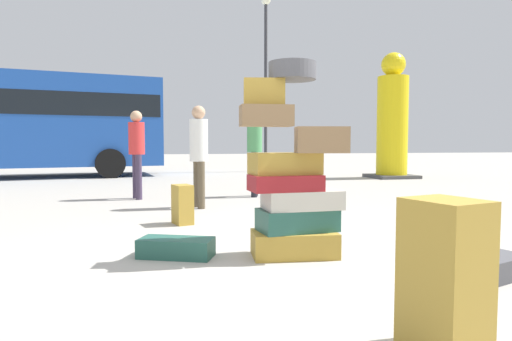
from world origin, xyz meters
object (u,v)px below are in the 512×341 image
Objects in this scene: suitcase_charcoal_upright_blue at (480,268)px; person_tourist_with_camera at (137,146)px; suitcase_charcoal_behind_tower at (448,225)px; suitcase_tower at (293,181)px; suitcase_teal_right_side at (176,248)px; suitcase_tan_foreground_near at (445,277)px; person_bearded_onlooker at (255,144)px; person_passerby_in_red at (199,148)px; parked_bus at (2,118)px; suitcase_tan_left_side at (183,204)px; lamp_post at (266,58)px; yellow_dummy_statue at (392,123)px.

person_tourist_with_camera is (-2.87, 5.62, 0.92)m from suitcase_charcoal_upright_blue.
suitcase_tower is at bearing -176.96° from suitcase_charcoal_behind_tower.
suitcase_teal_right_side is at bearing -10.22° from person_tourist_with_camera.
suitcase_tower is at bearing 123.30° from suitcase_charcoal_upright_blue.
suitcase_teal_right_side is 2.58m from suitcase_charcoal_upright_blue.
suitcase_tan_foreground_near is 0.44× the size of person_bearded_onlooker.
person_passerby_in_red reaches higher than suitcase_teal_right_side.
person_bearded_onlooker is 1.76m from person_passerby_in_red.
person_tourist_with_camera is at bearing 109.44° from suitcase_tower.
suitcase_charcoal_upright_blue is 4.69m from person_passerby_in_red.
suitcase_teal_right_side is at bearing -74.96° from parked_bus.
person_tourist_with_camera is (-0.71, 2.79, 0.75)m from suitcase_tan_left_side.
suitcase_charcoal_upright_blue is 0.47× the size of person_tourist_with_camera.
person_bearded_onlooker reaches higher than suitcase_tan_foreground_near.
suitcase_charcoal_upright_blue is at bearing 9.53° from person_tourist_with_camera.
person_bearded_onlooker is at bearing -105.43° from lamp_post.
parked_bus is (-11.67, 2.49, 0.14)m from yellow_dummy_statue.
person_tourist_with_camera is at bearing -76.55° from person_bearded_onlooker.
suitcase_tan_foreground_near is 0.20× the size of yellow_dummy_statue.
yellow_dummy_statue is 0.40× the size of parked_bus.
suitcase_tan_left_side is 0.29× the size of person_bearded_onlooker.
suitcase_teal_right_side is at bearing -130.43° from yellow_dummy_statue.
lamp_post reaches higher than yellow_dummy_statue.
parked_bus reaches higher than suitcase_charcoal_upright_blue.
person_bearded_onlooker is at bearing 82.13° from suitcase_tower.
suitcase_tan_foreground_near reaches higher than suitcase_charcoal_upright_blue.
person_bearded_onlooker is at bearing 71.55° from suitcase_tan_foreground_near.
person_passerby_in_red is 9.20m from parked_bus.
person_passerby_in_red reaches higher than suitcase_tan_left_side.
person_bearded_onlooker is at bearing -53.07° from parked_bus.
yellow_dummy_statue is (5.14, 3.69, 0.64)m from person_bearded_onlooker.
lamp_post reaches higher than suitcase_charcoal_behind_tower.
suitcase_charcoal_upright_blue is (2.30, -1.17, -0.00)m from suitcase_teal_right_side.
yellow_dummy_statue reaches higher than person_bearded_onlooker.
suitcase_teal_right_side is 4.58m from person_tourist_with_camera.
suitcase_tan_left_side is 10.27m from parked_bus.
person_bearded_onlooker is 8.38m from lamp_post.
person_bearded_onlooker is (-0.61, 5.50, 0.97)m from suitcase_charcoal_upright_blue.
suitcase_tan_foreground_near is 6.55m from person_bearded_onlooker.
suitcase_charcoal_upright_blue is at bearing 22.75° from person_bearded_onlooker.
yellow_dummy_statue reaches higher than parked_bus.
lamp_post is at bearing 94.12° from suitcase_teal_right_side.
person_tourist_with_camera reaches higher than suitcase_charcoal_upright_blue.
person_passerby_in_red is (0.34, 1.39, 0.73)m from suitcase_tan_left_side.
parked_bus is (-4.27, 6.06, 0.83)m from person_tourist_with_camera.
suitcase_tower reaches higher than suitcase_tan_left_side.
person_passerby_in_red is at bearing 102.81° from suitcase_teal_right_side.
suitcase_charcoal_upright_blue is 0.12× the size of lamp_post.
parked_bus is (-4.98, 8.85, 1.57)m from suitcase_tan_left_side.
person_passerby_in_red is 0.44× the size of yellow_dummy_statue.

